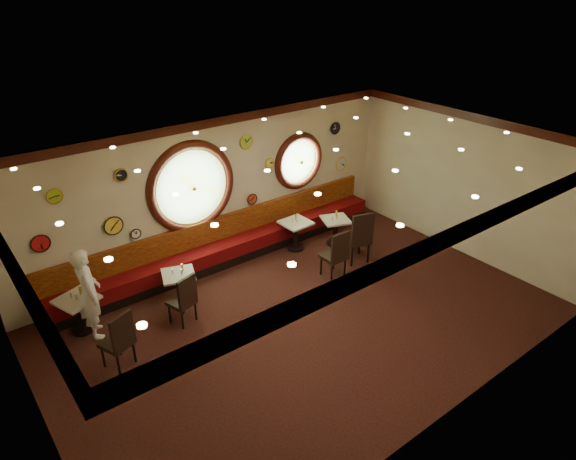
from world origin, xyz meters
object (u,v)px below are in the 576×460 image
object	(u,v)px
condiment_a_pepper	(76,297)
condiment_b_pepper	(181,271)
condiment_b_salt	(173,272)
table_d	(335,228)
condiment_a_bottle	(80,291)
chair_c	(337,252)
condiment_c_bottle	(296,217)
condiment_d_bottle	(336,213)
condiment_c_salt	(292,220)
condiment_c_pepper	(297,220)
table_c	(296,232)
condiment_b_bottle	(182,267)
chair_d	(360,234)
chair_a	(119,337)
condiment_a_salt	(71,296)
condiment_d_salt	(332,219)
waiter	(89,293)
table_a	(79,310)
table_b	(180,285)
chair_b	(184,297)
condiment_d_pepper	(337,217)

from	to	relation	value
condiment_a_pepper	condiment_b_pepper	distance (m)	1.89
condiment_b_salt	condiment_a_pepper	xyz separation A→B (m)	(-1.72, 0.20, 0.03)
table_d	condiment_a_bottle	bearing A→B (deg)	175.59
chair_c	condiment_c_bottle	size ratio (longest dim) A/B	4.74
chair_c	condiment_d_bottle	bearing A→B (deg)	49.57
condiment_c_salt	condiment_a_pepper	bearing A→B (deg)	-178.66
condiment_c_salt	condiment_c_pepper	distance (m)	0.11
table_c	condiment_b_bottle	bearing A→B (deg)	-174.60
table_d	condiment_b_salt	distance (m)	4.08
chair_d	chair_a	bearing A→B (deg)	-163.46
condiment_a_salt	condiment_d_salt	size ratio (longest dim) A/B	0.97
chair_c	condiment_a_bottle	xyz separation A→B (m)	(-4.72, 1.54, 0.15)
waiter	chair_d	bearing A→B (deg)	-93.38
condiment_a_bottle	condiment_d_bottle	xyz separation A→B (m)	(5.79, -0.34, -0.04)
table_a	condiment_b_pepper	xyz separation A→B (m)	(1.86, -0.35, 0.28)
chair_c	condiment_c_pepper	bearing A→B (deg)	86.78
chair_a	condiment_c_salt	world-z (taller)	chair_a
table_b	condiment_a_pepper	bearing A→B (deg)	171.87
condiment_a_bottle	waiter	xyz separation A→B (m)	(0.06, -0.31, 0.09)
table_d	waiter	distance (m)	5.64
condiment_a_pepper	condiment_b_bottle	distance (m)	1.93
table_b	condiment_a_bottle	xyz separation A→B (m)	(-1.70, 0.38, 0.35)
condiment_c_pepper	waiter	size ratio (longest dim) A/B	0.06
table_b	chair_a	world-z (taller)	chair_a
table_a	table_d	xyz separation A→B (m)	(5.79, -0.36, -0.02)
condiment_c_bottle	condiment_d_bottle	size ratio (longest dim) A/B	0.96
table_a	table_c	xyz separation A→B (m)	(4.92, 0.03, -0.00)
chair_a	chair_d	world-z (taller)	chair_d
condiment_b_salt	condiment_b_pepper	distance (m)	0.17
chair_a	chair_b	size ratio (longest dim) A/B	1.04
condiment_d_salt	condiment_b_bottle	distance (m)	3.76
condiment_a_pepper	condiment_b_pepper	bearing A→B (deg)	-9.14
condiment_d_bottle	condiment_d_salt	bearing A→B (deg)	-154.26
condiment_b_bottle	condiment_d_bottle	distance (m)	3.98
chair_b	condiment_b_salt	bearing A→B (deg)	62.57
chair_c	waiter	bearing A→B (deg)	166.53
table_b	table_d	size ratio (longest dim) A/B	0.99
table_c	condiment_d_bottle	xyz separation A→B (m)	(0.98, -0.29, 0.30)
chair_d	condiment_d_pepper	bearing A→B (deg)	95.34
table_b	condiment_d_salt	bearing A→B (deg)	-0.89
chair_d	condiment_c_pepper	size ratio (longest dim) A/B	7.05
chair_d	condiment_a_salt	world-z (taller)	chair_d
condiment_b_bottle	condiment_c_bottle	world-z (taller)	condiment_c_bottle
condiment_b_bottle	chair_b	bearing A→B (deg)	-115.27
table_b	condiment_b_bottle	size ratio (longest dim) A/B	5.13
chair_a	chair_d	bearing A→B (deg)	-21.02
chair_b	condiment_b_bottle	distance (m)	0.78
condiment_a_bottle	condiment_b_bottle	distance (m)	1.84
chair_a	condiment_c_pepper	xyz separation A→B (m)	(4.71, 1.37, 0.15)
table_c	condiment_d_salt	xyz separation A→B (m)	(0.76, -0.39, 0.27)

